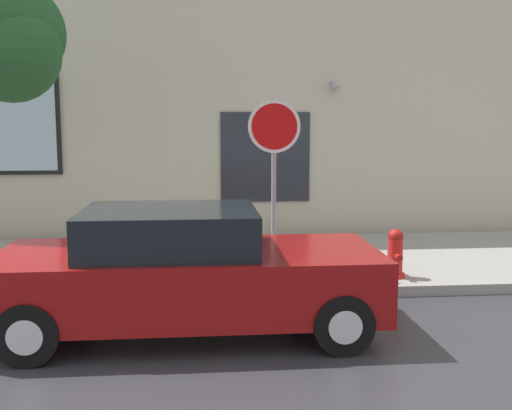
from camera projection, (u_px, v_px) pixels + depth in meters
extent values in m
plane|color=#333338|center=(73.00, 331.00, 6.99)|extent=(60.00, 60.00, 0.00)
cube|color=gray|center=(110.00, 265.00, 9.94)|extent=(20.00, 4.00, 0.15)
cube|color=beige|center=(123.00, 66.00, 11.95)|extent=(20.00, 0.40, 7.00)
cube|color=#262B33|center=(265.00, 157.00, 12.23)|extent=(1.80, 0.04, 1.80)
cone|color=#99999E|center=(336.00, 87.00, 12.05)|extent=(0.22, 0.24, 0.24)
cube|color=maroon|center=(190.00, 280.00, 6.89)|extent=(4.27, 1.77, 0.70)
cube|color=black|center=(170.00, 230.00, 6.79)|extent=(1.92, 1.56, 0.47)
cylinder|color=black|center=(314.00, 283.00, 7.88)|extent=(0.64, 0.22, 0.64)
cylinder|color=silver|center=(314.00, 283.00, 7.88)|extent=(0.35, 0.24, 0.35)
cylinder|color=black|center=(343.00, 324.00, 6.27)|extent=(0.64, 0.22, 0.64)
cylinder|color=silver|center=(343.00, 324.00, 6.27)|extent=(0.35, 0.24, 0.35)
cylinder|color=black|center=(64.00, 289.00, 7.58)|extent=(0.64, 0.22, 0.64)
cylinder|color=silver|center=(64.00, 289.00, 7.58)|extent=(0.35, 0.24, 0.35)
cylinder|color=black|center=(28.00, 334.00, 5.98)|extent=(0.64, 0.22, 0.64)
cylinder|color=silver|center=(28.00, 334.00, 5.98)|extent=(0.35, 0.24, 0.35)
cylinder|color=red|center=(395.00, 257.00, 8.83)|extent=(0.22, 0.22, 0.60)
sphere|color=#AD1814|center=(396.00, 237.00, 8.79)|extent=(0.23, 0.23, 0.23)
cylinder|color=#AD1814|center=(399.00, 257.00, 8.66)|extent=(0.09, 0.12, 0.09)
cylinder|color=#AD1814|center=(392.00, 253.00, 8.98)|extent=(0.09, 0.12, 0.09)
cylinder|color=red|center=(394.00, 275.00, 8.86)|extent=(0.30, 0.30, 0.06)
sphere|color=#235628|center=(11.00, 53.00, 8.07)|extent=(1.33, 1.33, 1.33)
cylinder|color=gray|center=(274.00, 190.00, 8.87)|extent=(0.07, 0.07, 2.53)
cylinder|color=white|center=(274.00, 126.00, 8.71)|extent=(0.76, 0.02, 0.76)
cylinder|color=red|center=(274.00, 126.00, 8.70)|extent=(0.66, 0.02, 0.66)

